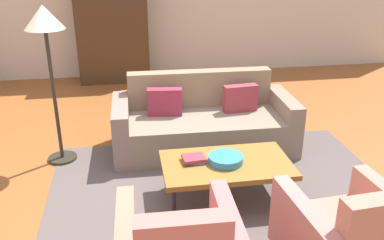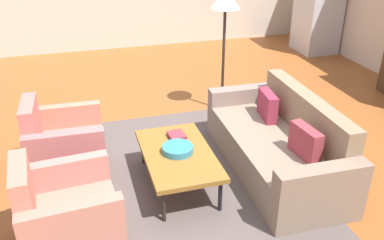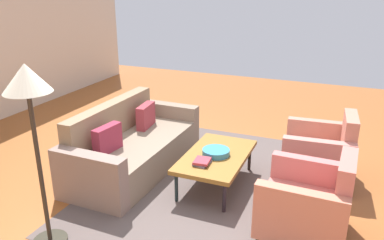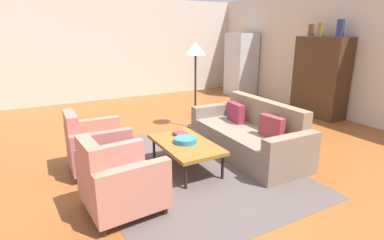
{
  "view_description": "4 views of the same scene",
  "coord_description": "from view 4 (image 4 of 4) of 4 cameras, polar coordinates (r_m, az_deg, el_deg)",
  "views": [
    {
      "loc": [
        -0.56,
        -3.71,
        2.28
      ],
      "look_at": [
        0.03,
        -0.11,
        0.74
      ],
      "focal_mm": 39.26,
      "sensor_mm": 36.0,
      "label": 1
    },
    {
      "loc": [
        3.88,
        -1.26,
        2.63
      ],
      "look_at": [
        0.03,
        -0.14,
        0.61
      ],
      "focal_mm": 38.86,
      "sensor_mm": 36.0,
      "label": 2
    },
    {
      "loc": [
        -3.65,
        -1.7,
        2.35
      ],
      "look_at": [
        0.48,
        0.01,
        0.73
      ],
      "focal_mm": 36.11,
      "sensor_mm": 36.0,
      "label": 3
    },
    {
      "loc": [
        3.93,
        -2.27,
        1.95
      ],
      "look_at": [
        0.35,
        -0.29,
        0.74
      ],
      "focal_mm": 28.55,
      "sensor_mm": 36.0,
      "label": 4
    }
  ],
  "objects": [
    {
      "name": "refrigerator",
      "position": [
        9.53,
        9.16,
        10.18
      ],
      "size": [
        0.8,
        0.73,
        1.85
      ],
      "color": "#B7BABF",
      "rests_on": "ground"
    },
    {
      "name": "ground_plane",
      "position": [
        4.94,
        1.02,
        -6.72
      ],
      "size": [
        11.81,
        11.81,
        0.0
      ],
      "primitive_type": "plane",
      "color": "#945124"
    },
    {
      "name": "area_rug",
      "position": [
        4.55,
        -0.59,
        -8.8
      ],
      "size": [
        3.4,
        2.6,
        0.01
      ],
      "primitive_type": "cube",
      "color": "#574B48",
      "rests_on": "ground"
    },
    {
      "name": "wall_left",
      "position": [
        9.15,
        -14.85,
        12.58
      ],
      "size": [
        0.12,
        8.02,
        2.8
      ],
      "primitive_type": "cube",
      "color": "beige",
      "rests_on": "ground"
    },
    {
      "name": "coffee_table",
      "position": [
        4.38,
        -1.18,
        -4.67
      ],
      "size": [
        1.2,
        0.7,
        0.4
      ],
      "color": "#1B2628",
      "rests_on": "ground"
    },
    {
      "name": "vase_small",
      "position": [
        7.33,
        25.98,
        15.17
      ],
      "size": [
        0.16,
        0.16,
        0.36
      ],
      "primitive_type": "cylinder",
      "color": "navy",
      "rests_on": "cabinet"
    },
    {
      "name": "couch",
      "position": [
        5.04,
        10.88,
        -3.04
      ],
      "size": [
        2.12,
        0.94,
        0.86
      ],
      "rotation": [
        0.0,
        0.0,
        3.12
      ],
      "color": "#7D6D5A",
      "rests_on": "ground"
    },
    {
      "name": "cabinet",
      "position": [
        7.62,
        22.85,
        7.35
      ],
      "size": [
        1.2,
        0.51,
        1.8
      ],
      "color": "#412917",
      "rests_on": "ground"
    },
    {
      "name": "armchair_left",
      "position": [
        4.58,
        -17.91,
        -4.86
      ],
      "size": [
        0.82,
        0.82,
        0.88
      ],
      "rotation": [
        0.0,
        0.0,
        -0.03
      ],
      "color": "#332D1D",
      "rests_on": "ground"
    },
    {
      "name": "vase_round",
      "position": [
        7.64,
        22.84,
        15.32
      ],
      "size": [
        0.12,
        0.12,
        0.3
      ],
      "primitive_type": "cylinder",
      "color": "olive",
      "rests_on": "cabinet"
    },
    {
      "name": "floor_lamp",
      "position": [
        6.07,
        0.66,
        11.77
      ],
      "size": [
        0.4,
        0.4,
        1.72
      ],
      "color": "#29271C",
      "rests_on": "ground"
    },
    {
      "name": "book_stack",
      "position": [
        4.64,
        -2.21,
        -2.64
      ],
      "size": [
        0.22,
        0.19,
        0.05
      ],
      "color": "#5C546E",
      "rests_on": "coffee_table"
    },
    {
      "name": "wall_back",
      "position": [
        7.42,
        29.49,
        10.21
      ],
      "size": [
        9.84,
        0.12,
        2.8
      ],
      "primitive_type": "cube",
      "color": "beige",
      "rests_on": "ground"
    },
    {
      "name": "fruit_bowl",
      "position": [
        4.37,
        -1.25,
        -3.77
      ],
      "size": [
        0.32,
        0.32,
        0.07
      ],
      "primitive_type": "cylinder",
      "color": "teal",
      "rests_on": "coffee_table"
    },
    {
      "name": "vase_tall",
      "position": [
        7.8,
        21.35,
        15.35
      ],
      "size": [
        0.13,
        0.13,
        0.27
      ],
      "primitive_type": "cylinder",
      "color": "brown",
      "rests_on": "cabinet"
    },
    {
      "name": "armchair_right",
      "position": [
        3.49,
        -13.83,
        -11.37
      ],
      "size": [
        0.86,
        0.86,
        0.88
      ],
      "rotation": [
        0.0,
        0.0,
        0.08
      ],
      "color": "#391A11",
      "rests_on": "ground"
    }
  ]
}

